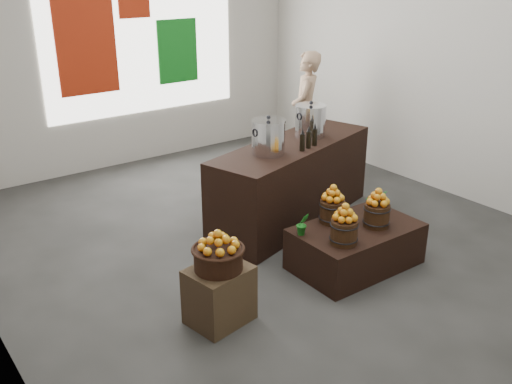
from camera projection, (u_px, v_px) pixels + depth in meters
ground at (263, 239)px, 6.75m from camera, size 7.00×7.00×0.00m
back_wall at (123, 36)px, 8.60m from camera, size 6.00×0.04×4.00m
back_opening at (142, 35)px, 8.75m from camera, size 3.20×0.02×2.40m
deco_red_left at (86, 46)px, 8.28m from camera, size 0.90×0.04×1.40m
deco_green_right at (178, 51)px, 9.19m from camera, size 0.70×0.04×1.00m
deco_red_upper at (134, 1)px, 8.50m from camera, size 0.50×0.04×0.50m
crate at (219, 295)px, 5.12m from camera, size 0.61×0.53×0.54m
wicker_basket at (218, 259)px, 4.98m from camera, size 0.43×0.43×0.20m
apples_in_basket at (218, 240)px, 4.91m from camera, size 0.34×0.34×0.18m
display_table at (356, 246)px, 6.08m from camera, size 1.34×0.83×0.46m
apple_bucket_front_left at (344, 232)px, 5.60m from camera, size 0.27×0.27×0.25m
apples_in_bucket_front_left at (345, 212)px, 5.52m from camera, size 0.20×0.20×0.18m
apple_bucket_front_right at (377, 215)px, 5.96m from camera, size 0.27×0.27×0.25m
apples_in_bucket_front_right at (378, 197)px, 5.88m from camera, size 0.20×0.20×0.18m
apple_bucket_rear at (332, 211)px, 6.06m from camera, size 0.27×0.27×0.25m
apples_in_bucket_rear at (333, 193)px, 5.98m from camera, size 0.20×0.20×0.18m
herb_garnish_right at (375, 202)px, 6.28m from camera, size 0.27×0.25×0.25m
herb_garnish_left at (303, 224)px, 5.78m from camera, size 0.16×0.14×0.24m
counter at (292, 182)px, 7.09m from camera, size 2.57×1.43×1.00m
stock_pot_left at (268, 138)px, 6.46m from camera, size 0.38×0.38×0.38m
stock_pot_center at (310, 122)px, 7.11m from camera, size 0.38×0.38×0.38m
oil_cruets at (310, 136)px, 6.71m from camera, size 0.28×0.14×0.28m
shopper at (306, 111)px, 8.80m from camera, size 0.78×0.76×1.81m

